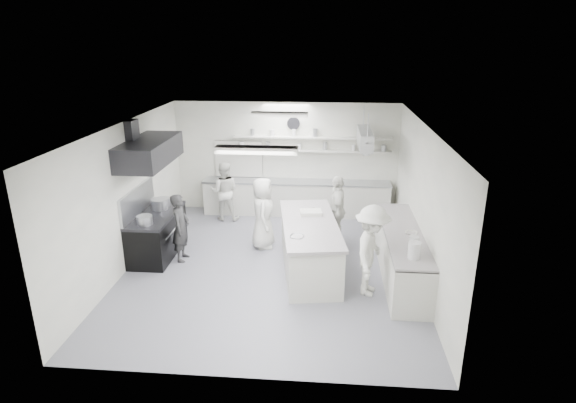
# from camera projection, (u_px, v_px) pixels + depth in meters

# --- Properties ---
(floor) EXTENTS (6.00, 7.00, 0.02)m
(floor) POSITION_uv_depth(u_px,v_px,m) (272.00, 267.00, 10.07)
(floor) COLOR gray
(floor) RESTS_ON ground
(ceiling) EXTENTS (6.00, 7.00, 0.02)m
(ceiling) POSITION_uv_depth(u_px,v_px,m) (270.00, 125.00, 9.07)
(ceiling) COLOR white
(ceiling) RESTS_ON wall_back
(wall_back) EXTENTS (6.00, 0.04, 3.00)m
(wall_back) POSITION_uv_depth(u_px,v_px,m) (286.00, 158.00, 12.86)
(wall_back) COLOR silver
(wall_back) RESTS_ON floor
(wall_front) EXTENTS (6.00, 0.04, 3.00)m
(wall_front) POSITION_uv_depth(u_px,v_px,m) (240.00, 285.00, 6.27)
(wall_front) COLOR silver
(wall_front) RESTS_ON floor
(wall_left) EXTENTS (0.04, 7.00, 3.00)m
(wall_left) POSITION_uv_depth(u_px,v_px,m) (127.00, 196.00, 9.81)
(wall_left) COLOR silver
(wall_left) RESTS_ON floor
(wall_right) EXTENTS (0.04, 7.00, 3.00)m
(wall_right) POSITION_uv_depth(u_px,v_px,m) (422.00, 204.00, 9.33)
(wall_right) COLOR silver
(wall_right) RESTS_ON floor
(stove) EXTENTS (0.80, 1.80, 0.90)m
(stove) POSITION_uv_depth(u_px,v_px,m) (157.00, 235.00, 10.50)
(stove) COLOR black
(stove) RESTS_ON floor
(exhaust_hood) EXTENTS (0.85, 2.00, 0.50)m
(exhaust_hood) POSITION_uv_depth(u_px,v_px,m) (149.00, 151.00, 9.87)
(exhaust_hood) COLOR black
(exhaust_hood) RESTS_ON wall_left
(back_counter) EXTENTS (5.00, 0.60, 0.92)m
(back_counter) POSITION_uv_depth(u_px,v_px,m) (296.00, 198.00, 12.90)
(back_counter) COLOR beige
(back_counter) RESTS_ON floor
(shelf_lower) EXTENTS (4.20, 0.26, 0.04)m
(shelf_lower) POSITION_uv_depth(u_px,v_px,m) (312.00, 150.00, 12.60)
(shelf_lower) COLOR beige
(shelf_lower) RESTS_ON wall_back
(shelf_upper) EXTENTS (4.20, 0.26, 0.04)m
(shelf_upper) POSITION_uv_depth(u_px,v_px,m) (312.00, 137.00, 12.49)
(shelf_upper) COLOR beige
(shelf_upper) RESTS_ON wall_back
(pass_through_window) EXTENTS (1.30, 0.04, 1.00)m
(pass_through_window) POSITION_uv_depth(u_px,v_px,m) (239.00, 159.00, 12.96)
(pass_through_window) COLOR black
(pass_through_window) RESTS_ON wall_back
(wall_clock) EXTENTS (0.32, 0.05, 0.32)m
(wall_clock) POSITION_uv_depth(u_px,v_px,m) (294.00, 123.00, 12.50)
(wall_clock) COLOR white
(wall_clock) RESTS_ON wall_back
(right_counter) EXTENTS (0.74, 3.30, 0.94)m
(right_counter) POSITION_uv_depth(u_px,v_px,m) (401.00, 255.00, 9.51)
(right_counter) COLOR beige
(right_counter) RESTS_ON floor
(pot_rack) EXTENTS (0.30, 1.60, 0.40)m
(pot_rack) POSITION_uv_depth(u_px,v_px,m) (365.00, 138.00, 11.41)
(pot_rack) COLOR #AFB1B8
(pot_rack) RESTS_ON ceiling
(light_fixture_front) EXTENTS (1.30, 0.25, 0.10)m
(light_fixture_front) POSITION_uv_depth(u_px,v_px,m) (256.00, 150.00, 7.40)
(light_fixture_front) COLOR beige
(light_fixture_front) RESTS_ON ceiling
(light_fixture_rear) EXTENTS (1.30, 0.25, 0.10)m
(light_fixture_rear) POSITION_uv_depth(u_px,v_px,m) (280.00, 114.00, 10.79)
(light_fixture_rear) COLOR beige
(light_fixture_rear) RESTS_ON ceiling
(prep_island) EXTENTS (1.38, 2.83, 1.00)m
(prep_island) POSITION_uv_depth(u_px,v_px,m) (309.00, 247.00, 9.78)
(prep_island) COLOR beige
(prep_island) RESTS_ON floor
(stove_pot) EXTENTS (0.37, 0.37, 0.29)m
(stove_pot) POSITION_uv_depth(u_px,v_px,m) (160.00, 205.00, 10.59)
(stove_pot) COLOR #AFB1B8
(stove_pot) RESTS_ON stove
(cook_stove) EXTENTS (0.37, 0.55, 1.50)m
(cook_stove) POSITION_uv_depth(u_px,v_px,m) (181.00, 228.00, 10.14)
(cook_stove) COLOR #2A2A2A
(cook_stove) RESTS_ON floor
(cook_back) EXTENTS (0.79, 0.63, 1.57)m
(cook_back) POSITION_uv_depth(u_px,v_px,m) (224.00, 191.00, 12.41)
(cook_back) COLOR silver
(cook_back) RESTS_ON floor
(cook_island_left) EXTENTS (0.61, 0.86, 1.65)m
(cook_island_left) POSITION_uv_depth(u_px,v_px,m) (263.00, 213.00, 10.76)
(cook_island_left) COLOR silver
(cook_island_left) RESTS_ON floor
(cook_island_right) EXTENTS (0.42, 0.96, 1.63)m
(cook_island_right) POSITION_uv_depth(u_px,v_px,m) (337.00, 210.00, 10.99)
(cook_island_right) COLOR silver
(cook_island_right) RESTS_ON floor
(cook_right) EXTENTS (0.92, 1.26, 1.75)m
(cook_right) POSITION_uv_depth(u_px,v_px,m) (371.00, 251.00, 8.74)
(cook_right) COLOR silver
(cook_right) RESTS_ON floor
(bowl_island_a) EXTENTS (0.30, 0.30, 0.06)m
(bowl_island_a) POSITION_uv_depth(u_px,v_px,m) (297.00, 237.00, 8.94)
(bowl_island_a) COLOR #AFB1B8
(bowl_island_a) RESTS_ON prep_island
(bowl_island_b) EXTENTS (0.25, 0.25, 0.07)m
(bowl_island_b) POSITION_uv_depth(u_px,v_px,m) (314.00, 211.00, 10.31)
(bowl_island_b) COLOR beige
(bowl_island_b) RESTS_ON prep_island
(bowl_right) EXTENTS (0.31, 0.31, 0.06)m
(bowl_right) POSITION_uv_depth(u_px,v_px,m) (411.00, 233.00, 9.27)
(bowl_right) COLOR beige
(bowl_right) RESTS_ON right_counter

